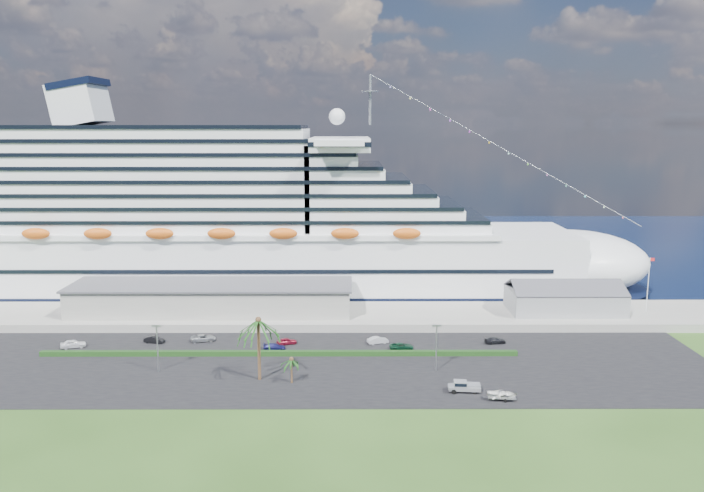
{
  "coord_description": "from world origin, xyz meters",
  "views": [
    {
      "loc": [
        5.15,
        -105.01,
        42.29
      ],
      "look_at": [
        5.54,
        30.0,
        18.18
      ],
      "focal_mm": 35.0,
      "sensor_mm": 36.0,
      "label": 1
    }
  ],
  "objects_px": {
    "pickup_truck": "(464,386)",
    "boat_trailer": "(502,394)",
    "parked_car_3": "(274,347)",
    "cruise_ship": "(243,228)"
  },
  "relations": [
    {
      "from": "cruise_ship",
      "to": "parked_car_3",
      "type": "distance_m",
      "value": 49.04
    },
    {
      "from": "boat_trailer",
      "to": "pickup_truck",
      "type": "bearing_deg",
      "value": 147.71
    },
    {
      "from": "pickup_truck",
      "to": "boat_trailer",
      "type": "bearing_deg",
      "value": -32.29
    },
    {
      "from": "cruise_ship",
      "to": "parked_car_3",
      "type": "xyz_separation_m",
      "value": [
        12.34,
        -44.69,
        -15.97
      ]
    },
    {
      "from": "parked_car_3",
      "to": "pickup_truck",
      "type": "distance_m",
      "value": 38.57
    },
    {
      "from": "parked_car_3",
      "to": "pickup_truck",
      "type": "bearing_deg",
      "value": -118.88
    },
    {
      "from": "pickup_truck",
      "to": "boat_trailer",
      "type": "relative_size",
      "value": 0.96
    },
    {
      "from": "cruise_ship",
      "to": "pickup_truck",
      "type": "xyz_separation_m",
      "value": [
        44.8,
        -65.52,
        -15.58
      ]
    },
    {
      "from": "pickup_truck",
      "to": "boat_trailer",
      "type": "xyz_separation_m",
      "value": [
        5.37,
        -3.39,
        0.02
      ]
    },
    {
      "from": "cruise_ship",
      "to": "boat_trailer",
      "type": "relative_size",
      "value": 34.81
    }
  ]
}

